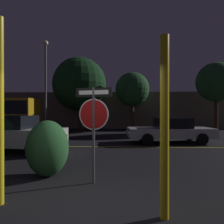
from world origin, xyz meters
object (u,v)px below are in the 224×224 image
stop_sign (94,115)px  tree_1 (216,82)px  yellow_pole_left (0,111)px  street_lamp (46,77)px  passing_car_2 (15,134)px  delivery_truck (0,113)px  yellow_pole_right (165,127)px  passing_car_3 (171,130)px  hedge_bush_2 (47,148)px  tree_2 (132,89)px  tree_0 (79,84)px

stop_sign → tree_1: 15.74m
yellow_pole_left → street_lamp: (-3.75, 12.91, 2.68)m
passing_car_2 → delivery_truck: size_ratio=0.70×
stop_sign → yellow_pole_right: yellow_pole_right is taller
stop_sign → tree_1: (8.38, 13.10, 2.45)m
stop_sign → yellow_pole_left: size_ratio=0.66×
passing_car_3 → delivery_truck: size_ratio=0.78×
hedge_bush_2 → passing_car_3: hedge_bush_2 is taller
yellow_pole_left → tree_2: tree_2 is taller
passing_car_2 → tree_2: size_ratio=0.82×
tree_0 → passing_car_2: bearing=-92.7°
yellow_pole_right → passing_car_3: size_ratio=0.63×
delivery_truck → passing_car_2: bearing=35.1°
yellow_pole_right → delivery_truck: bearing=128.2°
yellow_pole_left → tree_1: bearing=55.2°
street_lamp → tree_0: bearing=61.0°
stop_sign → tree_0: tree_0 is taller
yellow_pole_left → tree_2: size_ratio=0.67×
yellow_pole_left → street_lamp: 13.70m
passing_car_2 → street_lamp: bearing=-164.1°
passing_car_2 → passing_car_3: size_ratio=0.90×
passing_car_3 → street_lamp: street_lamp is taller
yellow_pole_left → tree_0: 16.74m
stop_sign → passing_car_3: (3.32, 6.85, -0.97)m
yellow_pole_left → tree_0: bearing=96.2°
street_lamp → tree_1: size_ratio=1.27×
passing_car_2 → tree_1: tree_1 is taller
stop_sign → passing_car_3: stop_sign is taller
yellow_pole_left → tree_2: (3.16, 15.74, 1.94)m
tree_1 → tree_2: size_ratio=1.10×
street_lamp → passing_car_2: bearing=-79.5°
yellow_pole_right → passing_car_2: yellow_pole_right is taller
delivery_truck → tree_0: 7.21m
hedge_bush_2 → delivery_truck: size_ratio=0.24×
delivery_truck → tree_0: size_ratio=0.90×
yellow_pole_left → passing_car_2: size_ratio=0.82×
delivery_truck → tree_1: bearing=96.7°
yellow_pole_right → tree_2: tree_2 is taller
street_lamp → hedge_bush_2: bearing=-70.1°
stop_sign → delivery_truck: (-8.95, 11.48, -0.05)m
delivery_truck → street_lamp: 4.59m
street_lamp → tree_1: (13.72, 1.45, -0.33)m
passing_car_3 → tree_1: 8.73m
yellow_pole_left → yellow_pole_right: size_ratio=1.18×
yellow_pole_right → hedge_bush_2: 3.52m
yellow_pole_right → tree_1: tree_1 is taller
yellow_pole_right → hedge_bush_2: yellow_pole_right is taller
hedge_bush_2 → street_lamp: street_lamp is taller
passing_car_2 → street_lamp: size_ratio=0.59×
hedge_bush_2 → tree_0: (-2.07, 14.69, 3.53)m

